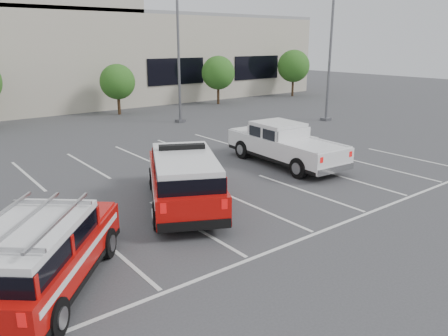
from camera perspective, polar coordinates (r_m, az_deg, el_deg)
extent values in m
plane|color=#3A3A3C|center=(15.69, 4.02, -5.09)|extent=(120.00, 120.00, 0.00)
cube|color=silver|center=(19.08, -5.00, -1.18)|extent=(23.00, 15.00, 0.01)
cube|color=#B4A998|center=(43.99, -25.55, 12.51)|extent=(60.00, 15.00, 8.00)
cube|color=gray|center=(44.02, -26.23, 17.87)|extent=(60.00, 15.00, 0.30)
cube|color=#B4A998|center=(43.13, -23.20, 19.42)|extent=(14.00, 12.00, 2.00)
cylinder|color=#3F2B19|center=(36.37, -13.55, 7.99)|extent=(0.24, 0.24, 1.51)
sphere|color=#144D14|center=(36.16, -13.75, 10.89)|extent=(2.77, 2.77, 2.77)
sphere|color=#144D14|center=(36.55, -13.26, 10.31)|extent=(1.85, 1.85, 1.85)
cylinder|color=#3F2B19|center=(41.45, -0.75, 9.51)|extent=(0.24, 0.24, 1.67)
sphere|color=#144D14|center=(41.26, -0.77, 12.34)|extent=(3.07, 3.07, 3.07)
sphere|color=#144D14|center=(41.69, -0.48, 11.74)|extent=(2.05, 2.05, 2.05)
cylinder|color=#3F2B19|center=(48.09, 8.95, 10.35)|extent=(0.24, 0.24, 1.84)
sphere|color=#144D14|center=(47.92, 9.07, 13.02)|extent=(3.37, 3.37, 3.37)
sphere|color=#144D14|center=(48.38, 9.20, 12.44)|extent=(2.24, 2.24, 2.24)
cube|color=#59595E|center=(32.16, -5.71, 6.15)|extent=(0.60, 0.60, 0.20)
cylinder|color=#59595E|center=(31.68, -5.97, 14.90)|extent=(0.18, 0.18, 10.00)
cube|color=#59595E|center=(33.64, 13.15, 6.25)|extent=(0.60, 0.60, 0.20)
cylinder|color=#59595E|center=(33.18, 13.71, 14.60)|extent=(0.18, 0.18, 10.00)
cube|color=#B10C08|center=(15.63, -5.26, -1.92)|extent=(4.76, 6.46, 0.93)
cube|color=black|center=(14.89, -5.12, 0.03)|extent=(3.79, 4.79, 0.49)
cube|color=silver|center=(14.80, -5.15, 1.27)|extent=(3.71, 4.70, 0.18)
cube|color=black|center=(15.68, -5.52, 2.78)|extent=(1.61, 1.03, 0.17)
cube|color=silver|center=(21.00, 8.00, 2.69)|extent=(2.60, 6.48, 0.92)
cube|color=black|center=(21.27, 7.04, 4.83)|extent=(2.16, 2.37, 0.48)
cube|color=silver|center=(21.21, 7.07, 5.70)|extent=(2.11, 2.33, 0.18)
cube|color=#B10C08|center=(11.26, -22.44, -10.99)|extent=(4.97, 5.31, 0.86)
cube|color=black|center=(10.57, -23.99, -9.03)|extent=(3.78, 3.96, 0.45)
cube|color=silver|center=(10.45, -24.18, -7.49)|extent=(3.70, 3.88, 0.16)
cube|color=#A5A5A8|center=(10.35, -24.37, -6.03)|extent=(3.59, 3.73, 0.06)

